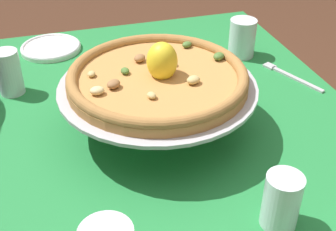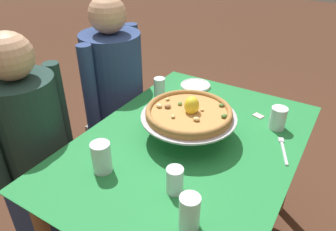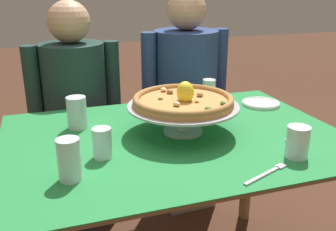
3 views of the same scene
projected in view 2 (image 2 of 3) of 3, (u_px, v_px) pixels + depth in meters
The scene contains 13 objects.
dining_table at pixel (188, 160), 1.51m from camera, with size 1.28×0.91×0.73m.
pizza_stand at pixel (188, 120), 1.45m from camera, with size 0.43×0.43×0.11m.
pizza at pixel (189, 112), 1.43m from camera, with size 0.38×0.38×0.09m.
water_glass_front_left at pixel (189, 215), 1.03m from camera, with size 0.07×0.07×0.13m.
water_glass_front_right at pixel (278, 119), 1.53m from camera, with size 0.08×0.08×0.11m.
water_glass_side_left at pixel (175, 182), 1.17m from camera, with size 0.06×0.06×0.10m.
water_glass_back_left at pixel (102, 159), 1.27m from camera, with size 0.08×0.08×0.13m.
water_glass_back_right at pixel (160, 89), 1.79m from camera, with size 0.06×0.06×0.12m.
side_plate at pixel (196, 85), 1.93m from camera, with size 0.18×0.18×0.02m.
dinner_fork at pixel (283, 149), 1.41m from camera, with size 0.19×0.09×0.01m.
sugar_packet at pixel (258, 116), 1.64m from camera, with size 0.05×0.04×0.01m, color beige.
diner_left at pixel (36, 155), 1.62m from camera, with size 0.48×0.34×1.20m.
diner_right at pixel (116, 100), 2.04m from camera, with size 0.51×0.37×1.24m.
Camera 2 is at (-1.05, -0.53, 1.59)m, focal length 34.63 mm.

